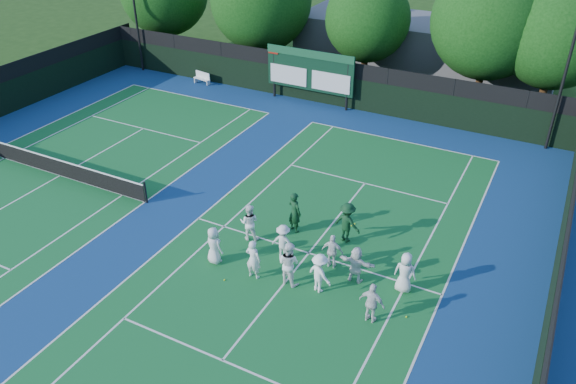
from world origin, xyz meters
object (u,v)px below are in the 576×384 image
at_px(scoreboard, 310,71).
at_px(bench, 202,77).
at_px(coach_left, 295,212).
at_px(tennis_net, 58,167).

height_order(scoreboard, bench, scoreboard).
distance_m(scoreboard, bench, 8.47).
relative_size(bench, coach_left, 0.73).
bearing_deg(coach_left, bench, -20.05).
bearing_deg(scoreboard, coach_left, -66.75).
bearing_deg(tennis_net, scoreboard, 64.40).
bearing_deg(tennis_net, bench, 95.16).
xyz_separation_m(tennis_net, coach_left, (12.75, 1.17, 0.45)).
bearing_deg(scoreboard, bench, -178.45).
distance_m(tennis_net, bench, 14.42).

